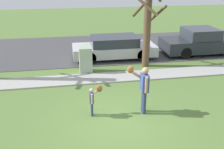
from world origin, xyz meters
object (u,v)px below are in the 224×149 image
at_px(person_child, 94,97).
at_px(parked_sedan_silver, 114,47).
at_px(parked_pickup_dark, 204,42).
at_px(utility_cabinet, 86,60).
at_px(baseball, 106,114).
at_px(person_adult, 143,85).
at_px(street_tree_near, 147,24).

bearing_deg(person_child, parked_sedan_silver, 76.51).
bearing_deg(parked_pickup_dark, parked_sedan_silver, -179.58).
relative_size(utility_cabinet, parked_sedan_silver, 0.27).
bearing_deg(baseball, utility_cabinet, 94.86).
relative_size(parked_sedan_silver, parked_pickup_dark, 0.88).
relative_size(baseball, parked_pickup_dark, 0.01).
distance_m(person_adult, utility_cabinet, 4.56).
xyz_separation_m(person_child, street_tree_near, (3.17, 4.46, 1.48)).
height_order(baseball, parked_sedan_silver, parked_sedan_silver).
distance_m(person_child, parked_sedan_silver, 6.30).
xyz_separation_m(street_tree_near, parked_sedan_silver, (-1.36, 1.57, -1.55)).
bearing_deg(street_tree_near, baseball, -121.17).
distance_m(baseball, parked_pickup_dark, 9.22).
bearing_deg(parked_pickup_dark, street_tree_near, -158.39).
distance_m(utility_cabinet, street_tree_near, 3.49).
bearing_deg(utility_cabinet, parked_pickup_dark, 15.19).
distance_m(person_child, street_tree_near, 5.67).
bearing_deg(parked_sedan_silver, utility_cabinet, -132.46).
relative_size(street_tree_near, parked_sedan_silver, 0.87).
relative_size(person_child, parked_pickup_dark, 0.20).
bearing_deg(parked_pickup_dark, utility_cabinet, -164.81).
xyz_separation_m(baseball, street_tree_near, (2.75, 4.55, 2.13)).
distance_m(parked_sedan_silver, parked_pickup_dark, 5.44).
height_order(person_adult, utility_cabinet, person_adult).
bearing_deg(baseball, parked_pickup_dark, 42.09).
bearing_deg(parked_sedan_silver, street_tree_near, -49.08).
relative_size(person_adult, parked_sedan_silver, 0.37).
xyz_separation_m(person_adult, street_tree_near, (1.49, 4.58, 1.14)).
bearing_deg(parked_pickup_dark, person_child, -139.99).
bearing_deg(utility_cabinet, person_child, -90.76).
xyz_separation_m(baseball, parked_sedan_silver, (1.39, 6.13, 0.58)).
xyz_separation_m(utility_cabinet, parked_pickup_dark, (7.19, 1.95, 0.05)).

